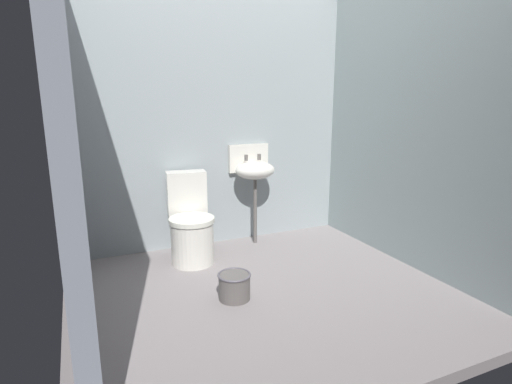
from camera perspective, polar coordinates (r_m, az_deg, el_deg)
name	(u,v)px	position (r m, az deg, el deg)	size (l,w,h in m)	color
ground_plane	(271,290)	(3.32, 2.05, -13.60)	(2.99, 2.67, 0.08)	gray
wall_back	(219,121)	(4.07, -5.26, 9.94)	(2.99, 0.10, 2.45)	#8F999B
wall_left	(67,135)	(2.77, -24.89, 7.26)	(0.10, 2.47, 2.45)	#8A929F
wall_right	(405,123)	(3.83, 20.16, 9.00)	(0.10, 2.47, 2.45)	#8E9E9E
toilet_near_wall	(191,226)	(3.73, -9.14, -4.66)	(0.45, 0.63, 0.78)	silver
sink	(254,169)	(4.03, -0.28, 3.19)	(0.42, 0.35, 0.99)	#5D5855
bucket	(234,286)	(3.07, -3.04, -12.97)	(0.25, 0.25, 0.20)	#5D5855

